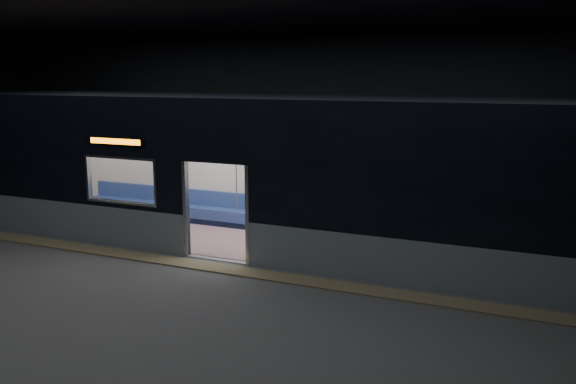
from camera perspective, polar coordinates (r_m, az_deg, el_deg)
The scene contains 7 objects.
station_floor at distance 12.04m, azimuth -9.19°, elevation -7.69°, with size 24.00×14.00×0.01m, color #47494C.
station_envelope at distance 11.42m, azimuth -9.76°, elevation 10.04°, with size 24.00×14.00×5.00m.
tactile_strip at distance 12.47m, azimuth -7.80°, elevation -6.89°, with size 22.80×0.50×0.03m, color #8C7F59.
metro_car at distance 13.75m, azimuth -3.61°, elevation 2.69°, with size 18.00×3.04×3.35m.
passenger at distance 13.55m, azimuth 14.49°, elevation -2.30°, with size 0.40×0.68×1.35m.
handbag at distance 13.36m, azimuth 14.44°, elevation -3.01°, with size 0.26×0.23×0.13m, color black.
transit_map at distance 13.61m, azimuth 18.13°, elevation 0.58°, with size 1.06×0.03×0.69m, color white.
Camera 1 is at (6.35, -9.49, 3.82)m, focal length 38.00 mm.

